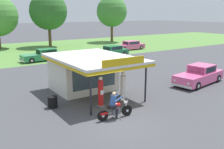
{
  "coord_description": "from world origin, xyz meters",
  "views": [
    {
      "loc": [
        -7.5,
        -10.68,
        5.78
      ],
      "look_at": [
        2.62,
        4.32,
        1.4
      ],
      "focal_mm": 40.59,
      "sensor_mm": 36.0,
      "label": 1
    }
  ],
  "objects_px": {
    "bystander_chatting_near_pumps": "(100,61)",
    "parked_car_back_row_left": "(44,55)",
    "spare_tire_stack": "(53,102)",
    "gas_pump_offside": "(123,88)",
    "parked_car_back_row_centre_right": "(112,52)",
    "motorcycle_with_rider": "(115,108)",
    "parked_car_back_row_far_left": "(130,46)",
    "gas_pump_nearside": "(101,93)",
    "featured_classic_sedan": "(199,75)"
  },
  "relations": [
    {
      "from": "parked_car_back_row_centre_right",
      "to": "parked_car_back_row_left",
      "type": "bearing_deg",
      "value": 166.52
    },
    {
      "from": "gas_pump_nearside",
      "to": "gas_pump_offside",
      "type": "distance_m",
      "value": 1.75
    },
    {
      "from": "featured_classic_sedan",
      "to": "parked_car_back_row_far_left",
      "type": "xyz_separation_m",
      "value": [
        7.81,
        19.42,
        -0.03
      ]
    },
    {
      "from": "parked_car_back_row_centre_right",
      "to": "spare_tire_stack",
      "type": "relative_size",
      "value": 7.59
    },
    {
      "from": "gas_pump_offside",
      "to": "parked_car_back_row_centre_right",
      "type": "bearing_deg",
      "value": 58.47
    },
    {
      "from": "gas_pump_nearside",
      "to": "bystander_chatting_near_pumps",
      "type": "xyz_separation_m",
      "value": [
        6.01,
        9.86,
        -0.09
      ]
    },
    {
      "from": "gas_pump_nearside",
      "to": "parked_car_back_row_centre_right",
      "type": "relative_size",
      "value": 0.36
    },
    {
      "from": "spare_tire_stack",
      "to": "featured_classic_sedan",
      "type": "bearing_deg",
      "value": -7.16
    },
    {
      "from": "motorcycle_with_rider",
      "to": "gas_pump_offside",
      "type": "bearing_deg",
      "value": 44.32
    },
    {
      "from": "parked_car_back_row_left",
      "to": "gas_pump_nearside",
      "type": "bearing_deg",
      "value": -98.23
    },
    {
      "from": "gas_pump_offside",
      "to": "parked_car_back_row_left",
      "type": "distance_m",
      "value": 17.75
    },
    {
      "from": "parked_car_back_row_centre_right",
      "to": "gas_pump_offside",
      "type": "bearing_deg",
      "value": -121.53
    },
    {
      "from": "featured_classic_sedan",
      "to": "spare_tire_stack",
      "type": "xyz_separation_m",
      "value": [
        -12.32,
        1.55,
        -0.34
      ]
    },
    {
      "from": "gas_pump_nearside",
      "to": "parked_car_back_row_far_left",
      "type": "distance_m",
      "value": 26.19
    },
    {
      "from": "gas_pump_offside",
      "to": "parked_car_back_row_far_left",
      "type": "distance_m",
      "value": 25.05
    },
    {
      "from": "gas_pump_nearside",
      "to": "featured_classic_sedan",
      "type": "height_order",
      "value": "gas_pump_nearside"
    },
    {
      "from": "featured_classic_sedan",
      "to": "parked_car_back_row_far_left",
      "type": "relative_size",
      "value": 1.01
    },
    {
      "from": "motorcycle_with_rider",
      "to": "featured_classic_sedan",
      "type": "bearing_deg",
      "value": 11.56
    },
    {
      "from": "parked_car_back_row_far_left",
      "to": "motorcycle_with_rider",
      "type": "bearing_deg",
      "value": -129.79
    },
    {
      "from": "motorcycle_with_rider",
      "to": "parked_car_back_row_centre_right",
      "type": "bearing_deg",
      "value": 56.53
    },
    {
      "from": "parked_car_back_row_far_left",
      "to": "spare_tire_stack",
      "type": "xyz_separation_m",
      "value": [
        -20.13,
        -17.87,
        -0.31
      ]
    },
    {
      "from": "gas_pump_offside",
      "to": "bystander_chatting_near_pumps",
      "type": "distance_m",
      "value": 10.74
    },
    {
      "from": "gas_pump_nearside",
      "to": "motorcycle_with_rider",
      "type": "relative_size",
      "value": 0.89
    },
    {
      "from": "motorcycle_with_rider",
      "to": "spare_tire_stack",
      "type": "xyz_separation_m",
      "value": [
        -2.25,
        3.61,
        -0.29
      ]
    },
    {
      "from": "motorcycle_with_rider",
      "to": "parked_car_back_row_far_left",
      "type": "xyz_separation_m",
      "value": [
        17.89,
        21.48,
        0.01
      ]
    },
    {
      "from": "parked_car_back_row_centre_right",
      "to": "bystander_chatting_near_pumps",
      "type": "bearing_deg",
      "value": -132.75
    },
    {
      "from": "motorcycle_with_rider",
      "to": "parked_car_back_row_far_left",
      "type": "distance_m",
      "value": 27.95
    },
    {
      "from": "spare_tire_stack",
      "to": "gas_pump_nearside",
      "type": "bearing_deg",
      "value": -31.23
    },
    {
      "from": "parked_car_back_row_left",
      "to": "parked_car_back_row_centre_right",
      "type": "distance_m",
      "value": 9.02
    },
    {
      "from": "bystander_chatting_near_pumps",
      "to": "parked_car_back_row_left",
      "type": "bearing_deg",
      "value": 113.61
    },
    {
      "from": "motorcycle_with_rider",
      "to": "gas_pump_nearside",
      "type": "bearing_deg",
      "value": 80.56
    },
    {
      "from": "bystander_chatting_near_pumps",
      "to": "motorcycle_with_rider",
      "type": "bearing_deg",
      "value": -118.07
    },
    {
      "from": "featured_classic_sedan",
      "to": "spare_tire_stack",
      "type": "distance_m",
      "value": 12.42
    },
    {
      "from": "parked_car_back_row_left",
      "to": "motorcycle_with_rider",
      "type": "bearing_deg",
      "value": -98.36
    },
    {
      "from": "gas_pump_offside",
      "to": "parked_car_back_row_left",
      "type": "xyz_separation_m",
      "value": [
        0.81,
        17.73,
        -0.28
      ]
    },
    {
      "from": "featured_classic_sedan",
      "to": "parked_car_back_row_centre_right",
      "type": "height_order",
      "value": "featured_classic_sedan"
    },
    {
      "from": "parked_car_back_row_centre_right",
      "to": "spare_tire_stack",
      "type": "xyz_separation_m",
      "value": [
        -13.93,
        -14.06,
        -0.32
      ]
    },
    {
      "from": "gas_pump_offside",
      "to": "motorcycle_with_rider",
      "type": "xyz_separation_m",
      "value": [
        -2.09,
        -2.04,
        -0.29
      ]
    },
    {
      "from": "gas_pump_offside",
      "to": "parked_car_back_row_centre_right",
      "type": "distance_m",
      "value": 18.33
    },
    {
      "from": "parked_car_back_row_centre_right",
      "to": "spare_tire_stack",
      "type": "height_order",
      "value": "parked_car_back_row_centre_right"
    },
    {
      "from": "parked_car_back_row_left",
      "to": "parked_car_back_row_centre_right",
      "type": "height_order",
      "value": "parked_car_back_row_centre_right"
    },
    {
      "from": "featured_classic_sedan",
      "to": "parked_car_back_row_centre_right",
      "type": "bearing_deg",
      "value": 84.13
    },
    {
      "from": "spare_tire_stack",
      "to": "gas_pump_offside",
      "type": "bearing_deg",
      "value": -19.87
    },
    {
      "from": "featured_classic_sedan",
      "to": "spare_tire_stack",
      "type": "relative_size",
      "value": 7.6
    },
    {
      "from": "parked_car_back_row_far_left",
      "to": "parked_car_back_row_left",
      "type": "bearing_deg",
      "value": -173.5
    },
    {
      "from": "motorcycle_with_rider",
      "to": "spare_tire_stack",
      "type": "distance_m",
      "value": 4.26
    },
    {
      "from": "parked_car_back_row_far_left",
      "to": "bystander_chatting_near_pumps",
      "type": "bearing_deg",
      "value": -140.3
    },
    {
      "from": "gas_pump_offside",
      "to": "parked_car_back_row_left",
      "type": "bearing_deg",
      "value": 87.37
    },
    {
      "from": "parked_car_back_row_centre_right",
      "to": "motorcycle_with_rider",
      "type": "bearing_deg",
      "value": -123.47
    },
    {
      "from": "motorcycle_with_rider",
      "to": "parked_car_back_row_centre_right",
      "type": "distance_m",
      "value": 21.18
    }
  ]
}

